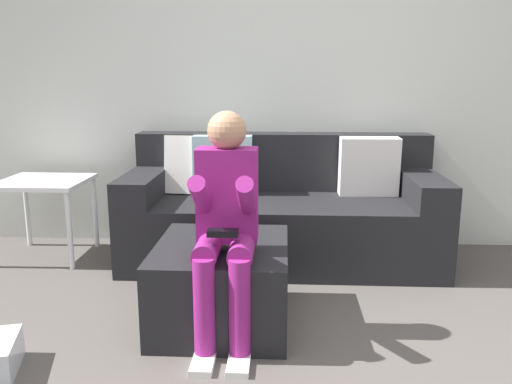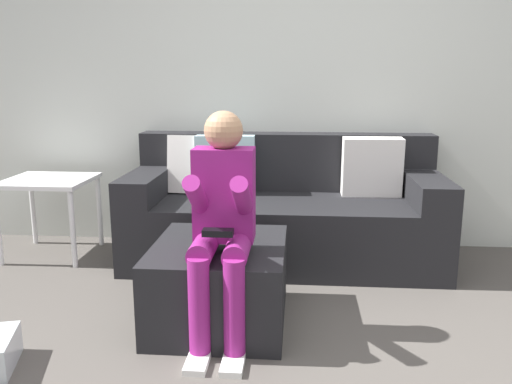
{
  "view_description": "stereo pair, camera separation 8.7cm",
  "coord_description": "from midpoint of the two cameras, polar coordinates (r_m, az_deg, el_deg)",
  "views": [
    {
      "loc": [
        -0.18,
        -1.89,
        1.28
      ],
      "look_at": [
        -0.34,
        1.19,
        0.6
      ],
      "focal_mm": 37.35,
      "sensor_mm": 36.0,
      "label": 1
    },
    {
      "loc": [
        -0.09,
        -1.89,
        1.28
      ],
      "look_at": [
        -0.34,
        1.19,
        0.6
      ],
      "focal_mm": 37.35,
      "sensor_mm": 36.0,
      "label": 2
    }
  ],
  "objects": [
    {
      "name": "wall_back",
      "position": [
        4.05,
        6.72,
        12.29
      ],
      "size": [
        5.99,
        0.1,
        2.55
      ],
      "primitive_type": "cube",
      "color": "silver",
      "rests_on": "ground_plane"
    },
    {
      "name": "person_seated",
      "position": [
        2.52,
        -2.69,
        -2.71
      ],
      "size": [
        0.29,
        0.55,
        1.11
      ],
      "color": "#8C1E72",
      "rests_on": "ground_plane"
    },
    {
      "name": "couch_sectional",
      "position": [
        3.74,
        3.54,
        -2.14
      ],
      "size": [
        2.13,
        0.87,
        0.86
      ],
      "color": "black",
      "rests_on": "ground_plane"
    },
    {
      "name": "ottoman",
      "position": [
        2.83,
        -3.02,
        -9.68
      ],
      "size": [
        0.68,
        0.77,
        0.42
      ],
      "primitive_type": "cube",
      "color": "black",
      "rests_on": "ground_plane"
    },
    {
      "name": "side_table",
      "position": [
        4.04,
        -20.72,
        0.27
      ],
      "size": [
        0.58,
        0.55,
        0.56
      ],
      "color": "white",
      "rests_on": "ground_plane"
    }
  ]
}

